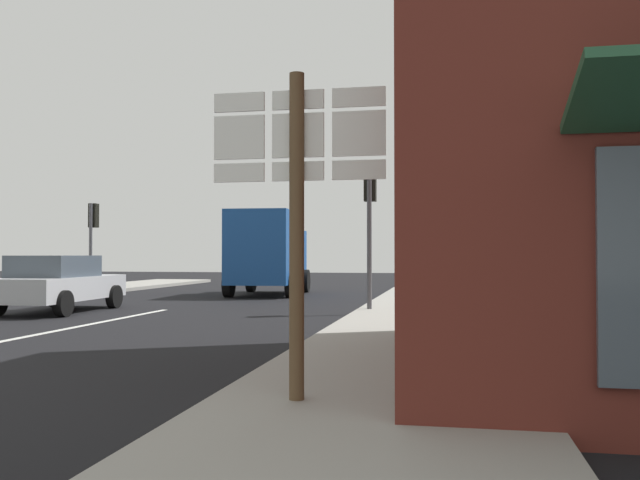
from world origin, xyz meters
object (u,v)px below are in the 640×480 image
(route_sign_post, at_px, (297,200))
(traffic_light_near_right, at_px, (370,204))
(delivery_truck, at_px, (268,250))
(sedan_far, at_px, (58,283))
(traffic_light_far_left, at_px, (93,227))

(route_sign_post, bearing_deg, traffic_light_near_right, 92.92)
(delivery_truck, distance_m, route_sign_post, 18.70)
(sedan_far, height_order, traffic_light_far_left, traffic_light_far_left)
(sedan_far, xyz_separation_m, delivery_truck, (3.43, 8.18, 0.89))
(sedan_far, bearing_deg, traffic_light_near_right, 6.81)
(sedan_far, xyz_separation_m, traffic_light_far_left, (-3.09, 7.19, 1.77))
(delivery_truck, distance_m, traffic_light_near_right, 8.64)
(traffic_light_near_right, distance_m, traffic_light_far_left, 12.77)
(route_sign_post, relative_size, traffic_light_far_left, 0.94)
(traffic_light_far_left, bearing_deg, traffic_light_near_right, -29.22)
(delivery_truck, relative_size, route_sign_post, 1.60)
(route_sign_post, xyz_separation_m, traffic_light_far_left, (-11.69, 16.98, 0.52))
(route_sign_post, bearing_deg, delivery_truck, 106.04)
(delivery_truck, bearing_deg, traffic_light_near_right, -57.40)
(traffic_light_near_right, xyz_separation_m, traffic_light_far_left, (-11.14, 6.23, -0.24))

